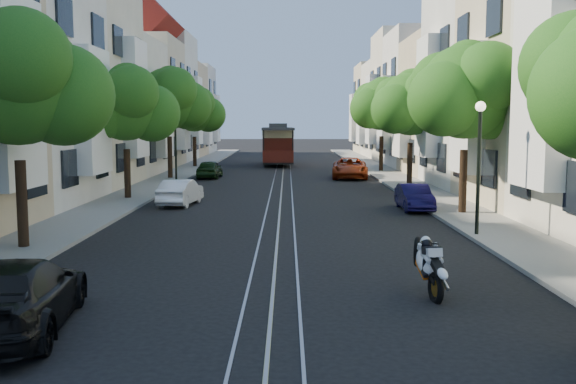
{
  "coord_description": "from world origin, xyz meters",
  "views": [
    {
      "loc": [
        0.31,
        -15.99,
        3.62
      ],
      "look_at": [
        0.34,
        6.21,
        1.22
      ],
      "focal_mm": 40.0,
      "sensor_mm": 36.0,
      "label": 1
    }
  ],
  "objects_px": {
    "tree_e_b": "(467,94)",
    "parked_car_e_mid": "(414,197)",
    "tree_w_b": "(127,106)",
    "tree_e_d": "(383,105)",
    "cable_car": "(278,143)",
    "parked_car_w_near": "(15,295)",
    "parked_car_w_far": "(210,169)",
    "tree_e_c": "(412,105)",
    "sportbike_rider": "(428,263)",
    "tree_w_d": "(195,111)",
    "lamp_west": "(175,136)",
    "tree_w_c": "(170,100)",
    "parked_car_w_mid": "(181,192)",
    "parked_car_e_far": "(350,168)",
    "tree_w_a": "(18,82)",
    "lamp_east": "(479,148)"
  },
  "relations": [
    {
      "from": "tree_e_b",
      "to": "parked_car_e_mid",
      "type": "distance_m",
      "value": 4.75
    },
    {
      "from": "tree_w_b",
      "to": "parked_car_e_mid",
      "type": "bearing_deg",
      "value": -15.38
    },
    {
      "from": "tree_e_b",
      "to": "parked_car_e_mid",
      "type": "bearing_deg",
      "value": 138.0
    },
    {
      "from": "tree_e_d",
      "to": "cable_car",
      "type": "height_order",
      "value": "tree_e_d"
    },
    {
      "from": "parked_car_w_near",
      "to": "parked_car_w_far",
      "type": "relative_size",
      "value": 1.29
    },
    {
      "from": "tree_e_c",
      "to": "sportbike_rider",
      "type": "height_order",
      "value": "tree_e_c"
    },
    {
      "from": "tree_e_b",
      "to": "tree_w_d",
      "type": "distance_m",
      "value": 30.6
    },
    {
      "from": "lamp_west",
      "to": "parked_car_e_mid",
      "type": "xyz_separation_m",
      "value": [
        11.9,
        -11.53,
        -2.3
      ]
    },
    {
      "from": "tree_e_b",
      "to": "tree_w_c",
      "type": "distance_m",
      "value": 21.53
    },
    {
      "from": "tree_w_b",
      "to": "sportbike_rider",
      "type": "distance_m",
      "value": 20.09
    },
    {
      "from": "tree_e_b",
      "to": "tree_e_d",
      "type": "distance_m",
      "value": 22.0
    },
    {
      "from": "tree_w_b",
      "to": "parked_car_w_mid",
      "type": "xyz_separation_m",
      "value": [
        2.74,
        -1.86,
        -3.82
      ]
    },
    {
      "from": "lamp_west",
      "to": "parked_car_w_near",
      "type": "relative_size",
      "value": 0.93
    },
    {
      "from": "parked_car_w_mid",
      "to": "parked_car_e_far",
      "type": "bearing_deg",
      "value": -116.05
    },
    {
      "from": "tree_w_a",
      "to": "parked_car_w_near",
      "type": "distance_m",
      "value": 8.68
    },
    {
      "from": "tree_e_b",
      "to": "tree_w_a",
      "type": "xyz_separation_m",
      "value": [
        -14.4,
        -7.0,
        0.0
      ]
    },
    {
      "from": "sportbike_rider",
      "to": "parked_car_e_far",
      "type": "distance_m",
      "value": 28.61
    },
    {
      "from": "tree_w_d",
      "to": "tree_e_d",
      "type": "bearing_deg",
      "value": -19.15
    },
    {
      "from": "parked_car_e_far",
      "to": "cable_car",
      "type": "bearing_deg",
      "value": 115.2
    },
    {
      "from": "tree_w_c",
      "to": "lamp_east",
      "type": "bearing_deg",
      "value": -57.35
    },
    {
      "from": "tree_w_b",
      "to": "cable_car",
      "type": "height_order",
      "value": "tree_w_b"
    },
    {
      "from": "tree_e_c",
      "to": "parked_car_e_mid",
      "type": "bearing_deg",
      "value": -99.91
    },
    {
      "from": "tree_e_b",
      "to": "tree_e_d",
      "type": "xyz_separation_m",
      "value": [
        0.0,
        22.0,
        0.13
      ]
    },
    {
      "from": "parked_car_w_far",
      "to": "parked_car_e_mid",
      "type": "bearing_deg",
      "value": 125.94
    },
    {
      "from": "tree_w_b",
      "to": "tree_e_b",
      "type": "bearing_deg",
      "value": -19.15
    },
    {
      "from": "tree_e_d",
      "to": "sportbike_rider",
      "type": "height_order",
      "value": "tree_e_d"
    },
    {
      "from": "parked_car_w_mid",
      "to": "parked_car_w_far",
      "type": "height_order",
      "value": "parked_car_w_far"
    },
    {
      "from": "tree_e_d",
      "to": "parked_car_e_mid",
      "type": "xyz_separation_m",
      "value": [
        -1.66,
        -20.5,
        -4.33
      ]
    },
    {
      "from": "lamp_west",
      "to": "parked_car_w_mid",
      "type": "height_order",
      "value": "lamp_west"
    },
    {
      "from": "tree_e_d",
      "to": "tree_w_d",
      "type": "distance_m",
      "value": 15.25
    },
    {
      "from": "lamp_west",
      "to": "parked_car_e_mid",
      "type": "bearing_deg",
      "value": -44.09
    },
    {
      "from": "tree_e_c",
      "to": "parked_car_w_mid",
      "type": "xyz_separation_m",
      "value": [
        -11.66,
        -7.86,
        -4.02
      ]
    },
    {
      "from": "tree_e_c",
      "to": "parked_car_w_mid",
      "type": "relative_size",
      "value": 1.87
    },
    {
      "from": "tree_e_c",
      "to": "parked_car_e_far",
      "type": "relative_size",
      "value": 1.34
    },
    {
      "from": "lamp_west",
      "to": "parked_car_w_far",
      "type": "xyz_separation_m",
      "value": [
        1.52,
        3.91,
        -2.25
      ]
    },
    {
      "from": "tree_w_b",
      "to": "lamp_west",
      "type": "distance_m",
      "value": 8.22
    },
    {
      "from": "sportbike_rider",
      "to": "tree_w_a",
      "type": "bearing_deg",
      "value": 147.74
    },
    {
      "from": "tree_w_c",
      "to": "parked_car_w_mid",
      "type": "distance_m",
      "value": 13.9
    },
    {
      "from": "tree_w_c",
      "to": "cable_car",
      "type": "bearing_deg",
      "value": 64.66
    },
    {
      "from": "tree_w_c",
      "to": "lamp_west",
      "type": "xyz_separation_m",
      "value": [
        0.84,
        -2.98,
        -2.22
      ]
    },
    {
      "from": "tree_e_b",
      "to": "tree_w_b",
      "type": "xyz_separation_m",
      "value": [
        -14.4,
        5.0,
        -0.34
      ]
    },
    {
      "from": "cable_car",
      "to": "parked_car_e_mid",
      "type": "distance_m",
      "value": 29.2
    },
    {
      "from": "parked_car_w_far",
      "to": "tree_e_d",
      "type": "bearing_deg",
      "value": -155.17
    },
    {
      "from": "parked_car_w_mid",
      "to": "lamp_west",
      "type": "bearing_deg",
      "value": -72.4
    },
    {
      "from": "parked_car_w_mid",
      "to": "cable_car",
      "type": "bearing_deg",
      "value": -91.53
    },
    {
      "from": "tree_e_d",
      "to": "lamp_west",
      "type": "bearing_deg",
      "value": -146.5
    },
    {
      "from": "tree_w_d",
      "to": "parked_car_w_mid",
      "type": "bearing_deg",
      "value": -83.45
    },
    {
      "from": "tree_w_b",
      "to": "tree_w_d",
      "type": "distance_m",
      "value": 22.0
    },
    {
      "from": "lamp_west",
      "to": "tree_w_b",
      "type": "bearing_deg",
      "value": -95.97
    },
    {
      "from": "lamp_east",
      "to": "parked_car_w_mid",
      "type": "distance_m",
      "value": 13.62
    }
  ]
}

